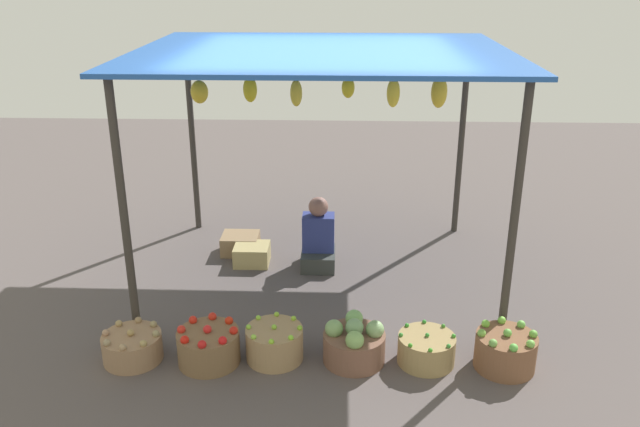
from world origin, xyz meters
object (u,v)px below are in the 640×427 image
basket_potatoes (132,347)px  basket_green_chilies (426,349)px  vendor_person (318,240)px  wooden_crate_near_vendor (252,254)px  wooden_crate_stacked_rear (241,244)px  basket_green_apples (505,351)px  basket_limes (275,343)px  basket_cabbages (354,343)px  basket_red_tomatoes (209,346)px

basket_potatoes → basket_green_chilies: 2.44m
vendor_person → wooden_crate_near_vendor: bearing=178.1°
wooden_crate_near_vendor → basket_potatoes: bearing=-111.9°
basket_potatoes → wooden_crate_stacked_rear: basket_potatoes is taller
basket_green_apples → wooden_crate_stacked_rear: 3.28m
basket_limes → wooden_crate_stacked_rear: basket_limes is taller
basket_potatoes → basket_cabbages: 1.84m
vendor_person → basket_green_apples: vendor_person is taller
basket_limes → basket_green_chilies: (1.26, -0.01, -0.02)m
basket_cabbages → basket_potatoes: bearing=-178.5°
basket_green_apples → basket_green_chilies: bearing=175.8°
basket_potatoes → wooden_crate_near_vendor: basket_potatoes is taller
basket_green_chilies → wooden_crate_near_vendor: size_ratio=1.26×
vendor_person → wooden_crate_near_vendor: (-0.73, 0.02, -0.19)m
basket_cabbages → basket_green_chilies: 0.60m
vendor_person → basket_green_apples: size_ratio=1.58×
basket_cabbages → wooden_crate_stacked_rear: size_ratio=1.25×
basket_limes → basket_cabbages: (0.66, -0.01, 0.02)m
basket_potatoes → wooden_crate_near_vendor: bearing=68.1°
basket_green_chilies → wooden_crate_stacked_rear: (-1.85, 2.09, -0.01)m
basket_green_apples → basket_limes: bearing=178.2°
vendor_person → basket_green_chilies: (0.96, -1.79, -0.18)m
basket_limes → basket_green_chilies: size_ratio=1.01×
vendor_person → basket_limes: vendor_person is taller
basket_green_chilies → wooden_crate_near_vendor: 2.48m
basket_potatoes → wooden_crate_near_vendor: 2.01m
basket_green_chilies → basket_red_tomatoes: bearing=-178.1°
basket_red_tomatoes → wooden_crate_stacked_rear: (-0.06, 2.15, -0.04)m
vendor_person → basket_limes: size_ratio=1.64×
basket_red_tomatoes → basket_limes: bearing=7.4°
vendor_person → basket_potatoes: vendor_person is taller
vendor_person → basket_red_tomatoes: size_ratio=1.52×
wooden_crate_near_vendor → wooden_crate_stacked_rear: 0.32m
vendor_person → wooden_crate_stacked_rear: 0.96m
basket_limes → wooden_crate_stacked_rear: size_ratio=1.16×
basket_red_tomatoes → basket_green_apples: size_ratio=1.04×
basket_cabbages → wooden_crate_stacked_rear: (-1.26, 2.09, -0.05)m
basket_limes → wooden_crate_near_vendor: 1.85m
basket_limes → basket_cabbages: basket_cabbages is taller
basket_limes → basket_green_apples: basket_green_apples is taller
wooden_crate_stacked_rear → vendor_person: bearing=-18.5°
basket_green_chilies → wooden_crate_stacked_rear: bearing=131.6°
vendor_person → basket_cabbages: vendor_person is taller
vendor_person → basket_green_chilies: size_ratio=1.65×
vendor_person → wooden_crate_stacked_rear: vendor_person is taller
basket_red_tomatoes → basket_green_chilies: basket_red_tomatoes is taller
basket_cabbages → wooden_crate_stacked_rear: basket_cabbages is taller
vendor_person → wooden_crate_stacked_rear: bearing=161.5°
basket_limes → basket_cabbages: bearing=-0.7°
basket_potatoes → basket_green_apples: (3.07, -0.00, 0.03)m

